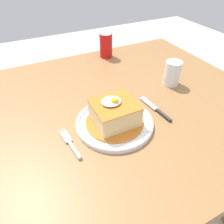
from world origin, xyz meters
TOP-DOWN VIEW (x-y plane):
  - ground_plane at (0.00, 0.00)m, footprint 6.00×6.00m
  - dining_table at (0.00, 0.00)m, footprint 1.17×0.98m
  - main_plate at (-0.06, -0.11)m, footprint 0.26×0.26m
  - sandwich_meal at (-0.06, -0.11)m, footprint 0.20×0.20m
  - fork at (-0.22, -0.14)m, footprint 0.03×0.14m
  - knife at (0.11, -0.12)m, footprint 0.03×0.17m
  - soda_can at (0.15, 0.40)m, footprint 0.07×0.07m
  - drinking_glass at (0.28, 0.02)m, footprint 0.07×0.07m

SIDE VIEW (x-z plane):
  - ground_plane at x=0.00m, z-range 0.00..0.00m
  - dining_table at x=0.00m, z-range 0.26..0.98m
  - fork at x=-0.22m, z-range 0.72..0.74m
  - knife at x=0.11m, z-range 0.72..0.74m
  - main_plate at x=-0.06m, z-range 0.72..0.74m
  - drinking_glass at x=0.28m, z-range 0.72..0.82m
  - sandwich_meal at x=-0.06m, z-range 0.72..0.82m
  - soda_can at x=0.15m, z-range 0.72..0.85m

